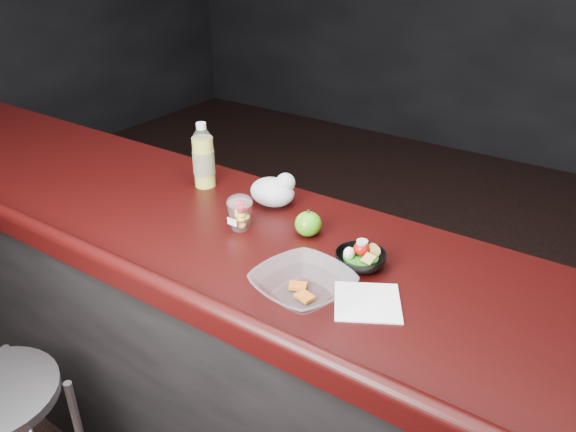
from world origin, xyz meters
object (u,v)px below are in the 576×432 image
object	(u,v)px
lemonade_bottle	(204,160)
green_apple	(308,224)
fruit_cup	(240,212)
takeout_bowl	(303,286)
snack_bowl	(360,258)

from	to	relation	value
lemonade_bottle	green_apple	size ratio (longest dim) A/B	2.75
fruit_cup	takeout_bowl	world-z (taller)	fruit_cup
green_apple	snack_bowl	distance (m)	0.22
green_apple	takeout_bowl	bearing A→B (deg)	-59.79
green_apple	snack_bowl	size ratio (longest dim) A/B	0.46
lemonade_bottle	snack_bowl	world-z (taller)	lemonade_bottle
lemonade_bottle	green_apple	xyz separation A→B (m)	(0.49, -0.09, -0.06)
lemonade_bottle	fruit_cup	world-z (taller)	lemonade_bottle
snack_bowl	takeout_bowl	xyz separation A→B (m)	(-0.06, -0.20, 0.00)
fruit_cup	green_apple	distance (m)	0.21
fruit_cup	snack_bowl	xyz separation A→B (m)	(0.40, 0.02, -0.03)
lemonade_bottle	snack_bowl	bearing A→B (deg)	-12.62
fruit_cup	lemonade_bottle	bearing A→B (deg)	149.90
green_apple	fruit_cup	bearing A→B (deg)	-156.60
takeout_bowl	green_apple	bearing A→B (deg)	120.21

